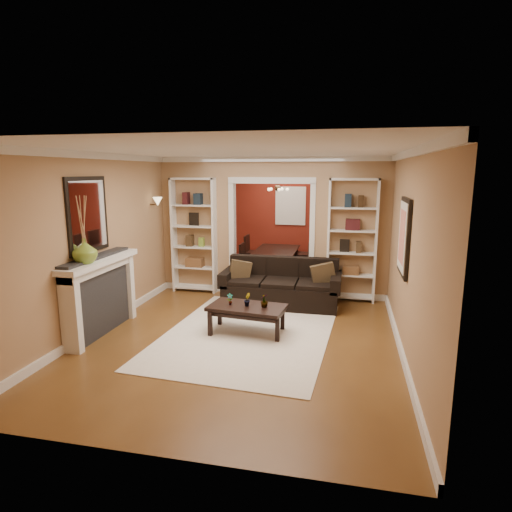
% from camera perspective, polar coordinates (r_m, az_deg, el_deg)
% --- Properties ---
extents(floor, '(8.00, 8.00, 0.00)m').
position_cam_1_polar(floor, '(7.58, 0.42, -7.40)').
color(floor, brown).
rests_on(floor, ground).
extents(ceiling, '(8.00, 8.00, 0.00)m').
position_cam_1_polar(ceiling, '(7.19, 0.45, 13.45)').
color(ceiling, white).
rests_on(ceiling, ground).
extents(wall_back, '(8.00, 0.00, 8.00)m').
position_cam_1_polar(wall_back, '(11.18, 4.65, 5.69)').
color(wall_back, tan).
rests_on(wall_back, ground).
extents(wall_front, '(8.00, 0.00, 8.00)m').
position_cam_1_polar(wall_front, '(3.53, -13.04, -6.71)').
color(wall_front, tan).
rests_on(wall_front, ground).
extents(wall_left, '(0.00, 8.00, 8.00)m').
position_cam_1_polar(wall_left, '(8.02, -15.52, 3.15)').
color(wall_left, tan).
rests_on(wall_left, ground).
extents(wall_right, '(0.00, 8.00, 8.00)m').
position_cam_1_polar(wall_right, '(7.15, 18.38, 2.04)').
color(wall_right, tan).
rests_on(wall_right, ground).
extents(partition_wall, '(4.50, 0.15, 2.70)m').
position_cam_1_polar(partition_wall, '(8.43, 2.11, 3.92)').
color(partition_wall, tan).
rests_on(partition_wall, floor).
extents(red_back_panel, '(4.44, 0.04, 2.64)m').
position_cam_1_polar(red_back_panel, '(11.15, 4.63, 5.52)').
color(red_back_panel, maroon).
rests_on(red_back_panel, floor).
extents(dining_window, '(0.78, 0.03, 0.98)m').
position_cam_1_polar(dining_window, '(11.09, 4.62, 6.68)').
color(dining_window, '#8CA5CC').
rests_on(dining_window, wall_back).
extents(area_rug, '(2.62, 3.52, 0.01)m').
position_cam_1_polar(area_rug, '(6.60, -1.04, -10.23)').
color(area_rug, white).
rests_on(area_rug, floor).
extents(sofa, '(2.15, 0.93, 0.84)m').
position_cam_1_polar(sofa, '(7.83, 3.33, -3.59)').
color(sofa, black).
rests_on(sofa, floor).
extents(pillow_left, '(0.39, 0.27, 0.39)m').
position_cam_1_polar(pillow_left, '(7.91, -2.15, -2.06)').
color(pillow_left, brown).
rests_on(pillow_left, sofa).
extents(pillow_right, '(0.42, 0.21, 0.41)m').
position_cam_1_polar(pillow_right, '(7.69, 8.97, -2.50)').
color(pillow_right, brown).
rests_on(pillow_right, sofa).
extents(coffee_table, '(1.20, 0.74, 0.43)m').
position_cam_1_polar(coffee_table, '(6.55, -1.20, -8.45)').
color(coffee_table, black).
rests_on(coffee_table, floor).
extents(plant_left, '(0.11, 0.10, 0.17)m').
position_cam_1_polar(plant_left, '(6.52, -3.48, -5.77)').
color(plant_left, '#336626').
rests_on(plant_left, coffee_table).
extents(plant_center, '(0.10, 0.12, 0.20)m').
position_cam_1_polar(plant_center, '(6.45, -1.21, -5.83)').
color(plant_center, '#336626').
rests_on(plant_center, coffee_table).
extents(plant_right, '(0.15, 0.15, 0.20)m').
position_cam_1_polar(plant_right, '(6.40, 1.11, -5.98)').
color(plant_right, '#336626').
rests_on(plant_right, coffee_table).
extents(bookshelf_left, '(0.90, 0.30, 2.30)m').
position_cam_1_polar(bookshelf_left, '(8.70, -8.22, 2.71)').
color(bookshelf_left, white).
rests_on(bookshelf_left, floor).
extents(bookshelf_right, '(0.90, 0.30, 2.30)m').
position_cam_1_polar(bookshelf_right, '(8.16, 12.67, 1.99)').
color(bookshelf_right, white).
rests_on(bookshelf_right, floor).
extents(fireplace, '(0.32, 1.70, 1.16)m').
position_cam_1_polar(fireplace, '(6.83, -19.81, -5.10)').
color(fireplace, white).
rests_on(fireplace, floor).
extents(vase, '(0.43, 0.43, 0.35)m').
position_cam_1_polar(vase, '(6.38, -21.88, 0.63)').
color(vase, olive).
rests_on(vase, fireplace).
extents(mirror, '(0.03, 0.95, 1.10)m').
position_cam_1_polar(mirror, '(6.68, -21.53, 5.12)').
color(mirror, silver).
rests_on(mirror, wall_left).
extents(wall_sconce, '(0.18, 0.18, 0.22)m').
position_cam_1_polar(wall_sconce, '(8.42, -13.35, 6.90)').
color(wall_sconce, '#FFE0A5').
rests_on(wall_sconce, wall_left).
extents(framed_art, '(0.04, 0.85, 1.05)m').
position_cam_1_polar(framed_art, '(6.14, 19.07, 2.45)').
color(framed_art, black).
rests_on(framed_art, wall_right).
extents(dining_table, '(1.74, 0.97, 0.61)m').
position_cam_1_polar(dining_table, '(10.06, 2.81, -0.93)').
color(dining_table, black).
rests_on(dining_table, floor).
extents(dining_chair_nw, '(0.47, 0.47, 0.82)m').
position_cam_1_polar(dining_chair_nw, '(9.85, -0.63, -0.57)').
color(dining_chair_nw, black).
rests_on(dining_chair_nw, floor).
extents(dining_chair_ne, '(0.46, 0.46, 0.92)m').
position_cam_1_polar(dining_chair_ne, '(9.66, 5.75, -0.55)').
color(dining_chair_ne, black).
rests_on(dining_chair_ne, floor).
extents(dining_chair_sw, '(0.56, 0.56, 0.92)m').
position_cam_1_polar(dining_chair_sw, '(10.42, 0.11, 0.37)').
color(dining_chair_sw, black).
rests_on(dining_chair_sw, floor).
extents(dining_chair_se, '(0.61, 0.61, 0.93)m').
position_cam_1_polar(dining_chair_se, '(10.24, 6.13, 0.16)').
color(dining_chair_se, black).
rests_on(dining_chair_se, floor).
extents(chandelier, '(0.50, 0.50, 0.30)m').
position_cam_1_polar(chandelier, '(9.85, 3.69, 8.87)').
color(chandelier, '#3E2E1C').
rests_on(chandelier, ceiling).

